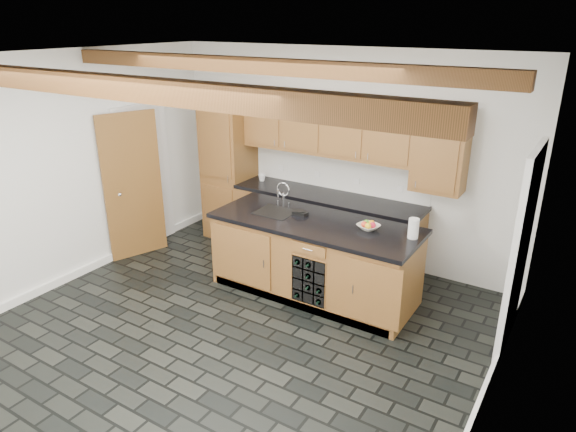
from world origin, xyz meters
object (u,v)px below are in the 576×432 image
at_px(kitchen_scale, 300,213).
at_px(paper_towel, 413,228).
at_px(island, 314,258).
at_px(fruit_bowl, 368,227).

relative_size(kitchen_scale, paper_towel, 0.83).
xyz_separation_m(island, paper_towel, (1.11, 0.15, 0.58)).
bearing_deg(island, fruit_bowl, 10.70).
height_order(kitchen_scale, paper_towel, paper_towel).
distance_m(kitchen_scale, fruit_bowl, 0.87).
xyz_separation_m(fruit_bowl, paper_towel, (0.50, 0.03, 0.08)).
height_order(island, fruit_bowl, fruit_bowl).
xyz_separation_m(island, fruit_bowl, (0.62, 0.12, 0.49)).
height_order(island, kitchen_scale, kitchen_scale).
relative_size(fruit_bowl, paper_towel, 1.08).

